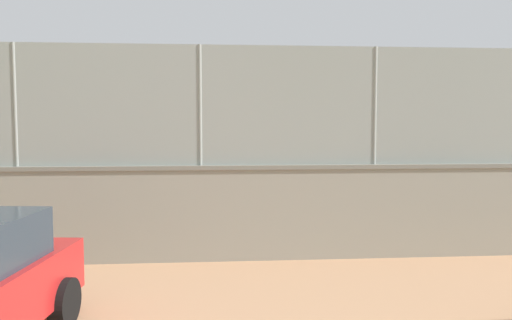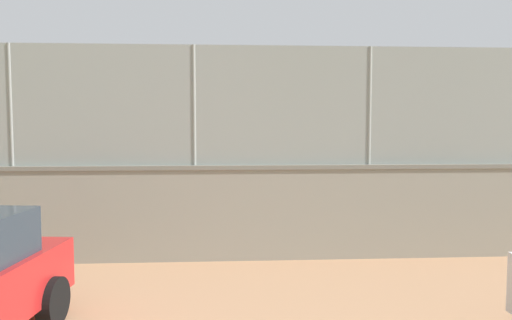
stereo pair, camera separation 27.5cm
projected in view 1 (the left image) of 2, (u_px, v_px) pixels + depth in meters
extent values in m
plane|color=tan|center=(187.00, 183.00, 21.96)|extent=(260.00, 260.00, 0.00)
cube|color=gray|center=(111.00, 216.00, 9.25)|extent=(23.75, 0.95, 1.73)
cube|color=slate|center=(110.00, 168.00, 9.19)|extent=(23.75, 1.01, 0.08)
cube|color=gray|center=(109.00, 105.00, 9.10)|extent=(23.27, 0.70, 2.24)
cylinder|color=gray|center=(375.00, 106.00, 9.50)|extent=(0.07, 0.07, 2.24)
cylinder|color=gray|center=(200.00, 105.00, 9.24)|extent=(0.07, 0.07, 2.24)
cylinder|color=gray|center=(15.00, 105.00, 8.97)|extent=(0.07, 0.07, 2.24)
cylinder|color=#591919|center=(277.00, 171.00, 23.35)|extent=(0.20, 0.20, 0.77)
cylinder|color=#591919|center=(281.00, 171.00, 23.28)|extent=(0.20, 0.20, 0.77)
cylinder|color=beige|center=(279.00, 157.00, 23.27)|extent=(0.46, 0.46, 0.57)
cylinder|color=brown|center=(273.00, 155.00, 23.32)|extent=(0.33, 0.52, 0.16)
cylinder|color=brown|center=(283.00, 155.00, 22.88)|extent=(0.33, 0.52, 0.16)
sphere|color=brown|center=(279.00, 149.00, 23.24)|extent=(0.22, 0.22, 0.22)
cylinder|color=navy|center=(279.00, 147.00, 23.23)|extent=(0.31, 0.31, 0.05)
cylinder|color=black|center=(282.00, 156.00, 22.71)|extent=(0.17, 0.28, 0.04)
ellipsoid|color=#333338|center=(280.00, 156.00, 22.50)|extent=(0.17, 0.28, 0.24)
cylinder|color=navy|center=(233.00, 182.00, 19.26)|extent=(0.17, 0.17, 0.72)
cylinder|color=navy|center=(232.00, 181.00, 19.45)|extent=(0.17, 0.17, 0.72)
cylinder|color=#D14C42|center=(232.00, 165.00, 19.31)|extent=(0.38, 0.38, 0.54)
cylinder|color=#D8AD84|center=(235.00, 163.00, 19.04)|extent=(0.52, 0.15, 0.16)
cylinder|color=#D8AD84|center=(239.00, 162.00, 19.64)|extent=(0.52, 0.15, 0.16)
sphere|color=#D8AD84|center=(232.00, 156.00, 19.28)|extent=(0.20, 0.20, 0.20)
cylinder|color=black|center=(232.00, 154.00, 19.28)|extent=(0.24, 0.24, 0.05)
cylinder|color=navy|center=(313.00, 176.00, 21.40)|extent=(0.21, 0.21, 0.73)
cylinder|color=navy|center=(317.00, 176.00, 21.28)|extent=(0.21, 0.21, 0.73)
cylinder|color=beige|center=(315.00, 161.00, 21.29)|extent=(0.48, 0.48, 0.54)
cylinder|color=#936B4C|center=(309.00, 159.00, 21.42)|extent=(0.43, 0.43, 0.16)
cylinder|color=#936B4C|center=(317.00, 160.00, 20.88)|extent=(0.43, 0.43, 0.16)
sphere|color=#936B4C|center=(315.00, 153.00, 21.27)|extent=(0.21, 0.21, 0.21)
cylinder|color=black|center=(315.00, 151.00, 21.26)|extent=(0.31, 0.31, 0.05)
sphere|color=yellow|center=(256.00, 181.00, 21.87)|extent=(0.19, 0.19, 0.19)
cylinder|color=black|center=(65.00, 302.00, 6.34)|extent=(0.28, 0.64, 0.62)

